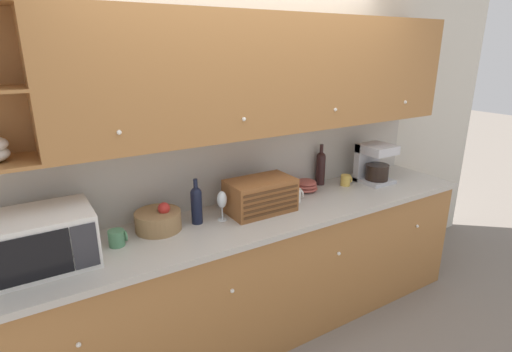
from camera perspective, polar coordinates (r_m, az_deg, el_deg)
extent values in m
plane|color=slate|center=(3.50, -2.03, -17.90)|extent=(24.00, 24.00, 0.00)
cube|color=beige|center=(2.96, -2.59, 3.28)|extent=(5.84, 0.06, 2.60)
cube|color=#A36B38|center=(3.02, 0.99, -13.90)|extent=(3.44, 0.64, 0.91)
cube|color=#B7B2A8|center=(2.78, 1.21, -5.69)|extent=(3.46, 0.67, 0.04)
sphere|color=white|center=(2.30, -24.02, -21.16)|extent=(0.03, 0.03, 0.03)
sphere|color=white|center=(2.49, -3.42, -16.07)|extent=(0.03, 0.03, 0.03)
sphere|color=white|center=(2.93, 11.75, -10.79)|extent=(0.03, 0.03, 0.03)
sphere|color=white|center=(3.53, 22.03, -6.65)|extent=(0.03, 0.03, 0.03)
cube|color=#B7B2A8|center=(2.95, -2.23, 1.60)|extent=(3.44, 0.01, 0.53)
cube|color=#A36B38|center=(2.81, 3.19, 14.32)|extent=(3.02, 0.34, 0.77)
sphere|color=white|center=(2.21, -18.97, 5.91)|extent=(0.03, 0.03, 0.03)
sphere|color=white|center=(2.48, -1.74, 8.12)|extent=(0.03, 0.03, 0.03)
sphere|color=white|center=(2.93, 11.27, 9.30)|extent=(0.03, 0.03, 0.03)
sphere|color=white|center=(3.49, 20.55, 9.86)|extent=(0.03, 0.03, 0.03)
cube|color=silver|center=(2.37, -28.61, -8.07)|extent=(0.54, 0.39, 0.29)
cube|color=black|center=(2.19, -29.75, -10.35)|extent=(0.37, 0.01, 0.24)
cube|color=#2D2D33|center=(2.20, -23.18, -9.22)|extent=(0.12, 0.01, 0.24)
cylinder|color=#4C845B|center=(2.46, -19.31, -8.37)|extent=(0.09, 0.09, 0.09)
torus|color=#4C845B|center=(2.47, -18.14, -8.11)|extent=(0.01, 0.06, 0.06)
cylinder|color=#937047|center=(2.58, -13.80, -6.22)|extent=(0.29, 0.29, 0.12)
sphere|color=red|center=(2.54, -13.02, -4.52)|extent=(0.08, 0.08, 0.08)
cylinder|color=black|center=(2.61, -8.48, -4.55)|extent=(0.07, 0.07, 0.21)
sphere|color=black|center=(2.58, -8.58, -2.39)|extent=(0.07, 0.07, 0.07)
cylinder|color=black|center=(2.56, -8.64, -1.18)|extent=(0.03, 0.03, 0.07)
cylinder|color=silver|center=(2.68, -4.81, -6.18)|extent=(0.06, 0.06, 0.01)
cylinder|color=silver|center=(2.66, -4.83, -5.33)|extent=(0.01, 0.01, 0.08)
ellipsoid|color=silver|center=(2.63, -4.89, -3.38)|extent=(0.07, 0.07, 0.11)
cube|color=brown|center=(2.76, 0.62, -2.80)|extent=(0.46, 0.27, 0.23)
cube|color=#4B2C16|center=(2.69, 2.21, -5.18)|extent=(0.43, 0.01, 0.02)
cube|color=#4B2C16|center=(2.67, 2.22, -4.44)|extent=(0.43, 0.01, 0.02)
cube|color=#4B2C16|center=(2.66, 2.23, -3.70)|extent=(0.43, 0.01, 0.02)
cube|color=#4B2C16|center=(2.64, 2.24, -2.94)|extent=(0.43, 0.01, 0.02)
cube|color=#4B2C16|center=(2.63, 2.25, -2.18)|extent=(0.43, 0.01, 0.02)
cylinder|color=silver|center=(2.98, 5.71, -2.73)|extent=(0.08, 0.08, 0.10)
torus|color=silver|center=(3.00, 6.41, -2.52)|extent=(0.01, 0.07, 0.07)
ellipsoid|color=#9E473D|center=(3.21, 7.07, -1.74)|extent=(0.19, 0.19, 0.04)
ellipsoid|color=#9E473D|center=(3.20, 7.08, -1.32)|extent=(0.18, 0.18, 0.04)
ellipsoid|color=#9E473D|center=(3.19, 7.10, -0.90)|extent=(0.17, 0.17, 0.04)
cylinder|color=black|center=(3.35, 9.18, 0.76)|extent=(0.08, 0.08, 0.24)
sphere|color=black|center=(3.32, 9.28, 2.72)|extent=(0.08, 0.08, 0.08)
cylinder|color=black|center=(3.30, 9.34, 3.79)|extent=(0.03, 0.03, 0.08)
cylinder|color=gold|center=(3.39, 12.65, -0.59)|extent=(0.08, 0.08, 0.09)
torus|color=gold|center=(3.42, 13.21, -0.43)|extent=(0.01, 0.06, 0.06)
cube|color=#B7B7BC|center=(3.54, 16.55, -0.60)|extent=(0.25, 0.26, 0.03)
cylinder|color=black|center=(3.50, 16.90, 0.55)|extent=(0.19, 0.19, 0.13)
cube|color=#B7B7BC|center=(3.56, 15.56, 2.09)|extent=(0.25, 0.06, 0.32)
cube|color=#B7B7BC|center=(3.46, 16.95, 3.70)|extent=(0.25, 0.26, 0.07)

